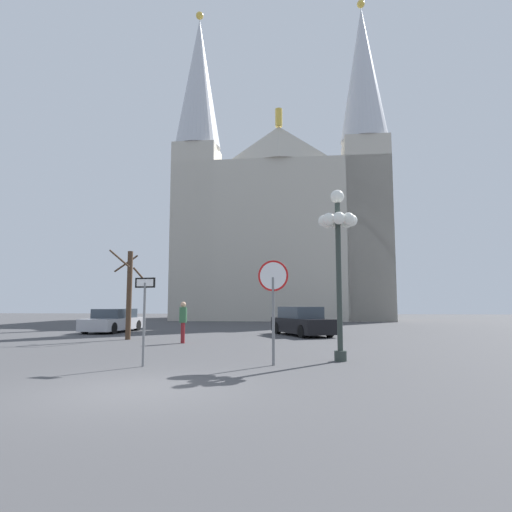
{
  "coord_description": "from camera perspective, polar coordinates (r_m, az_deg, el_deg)",
  "views": [
    {
      "loc": [
        3.22,
        -8.38,
        1.69
      ],
      "look_at": [
        0.4,
        19.29,
        4.72
      ],
      "focal_mm": 30.38,
      "sensor_mm": 36.0,
      "label": 1
    }
  ],
  "objects": [
    {
      "name": "bare_tree",
      "position": [
        21.3,
        -16.36,
        -4.52
      ],
      "size": [
        1.74,
        1.74,
        4.2
      ],
      "color": "#473323",
      "rests_on": "ground"
    },
    {
      "name": "parked_car_near_silver",
      "position": [
        27.13,
        -18.27,
        -8.12
      ],
      "size": [
        2.14,
        4.65,
        1.35
      ],
      "color": "#B7B7BC",
      "rests_on": "ground"
    },
    {
      "name": "ground_plane",
      "position": [
        9.14,
        -15.59,
        -16.67
      ],
      "size": [
        120.0,
        120.0,
        0.0
      ],
      "primitive_type": "plane",
      "color": "#424244"
    },
    {
      "name": "stop_sign",
      "position": [
        12.08,
        2.27,
        -4.51
      ],
      "size": [
        0.86,
        0.21,
        2.88
      ],
      "color": "slate",
      "rests_on": "ground"
    },
    {
      "name": "street_lamp",
      "position": [
        13.31,
        10.75,
        2.49
      ],
      "size": [
        1.18,
        1.18,
        5.13
      ],
      "color": "#2D3833",
      "rests_on": "ground"
    },
    {
      "name": "pedestrian_walking",
      "position": [
        18.89,
        -9.58,
        -8.04
      ],
      "size": [
        0.32,
        0.32,
        1.75
      ],
      "color": "maroon",
      "rests_on": "ground"
    },
    {
      "name": "cathedral",
      "position": [
        46.64,
        3.4,
        3.84
      ],
      "size": [
        21.6,
        13.94,
        32.66
      ],
      "color": "#BCB5A5",
      "rests_on": "ground"
    },
    {
      "name": "one_way_arrow_sign",
      "position": [
        12.22,
        -14.48,
        -6.87
      ],
      "size": [
        0.6,
        0.13,
        2.38
      ],
      "color": "slate",
      "rests_on": "ground"
    },
    {
      "name": "parked_car_far_black",
      "position": [
        23.23,
        6.03,
        -8.63
      ],
      "size": [
        3.5,
        4.73,
        1.5
      ],
      "color": "black",
      "rests_on": "ground"
    }
  ]
}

